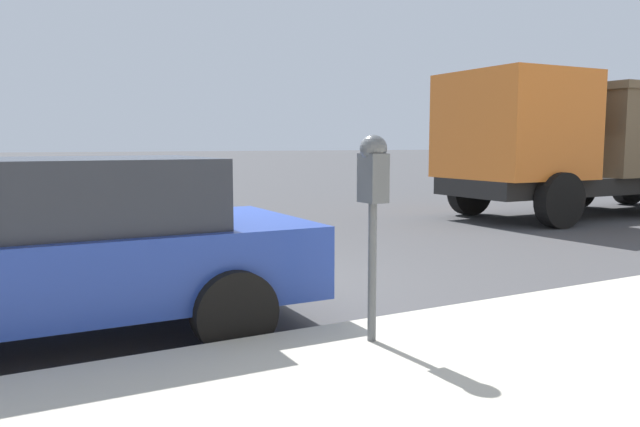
% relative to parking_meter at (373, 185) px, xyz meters
% --- Properties ---
extents(ground_plane, '(220.00, 220.00, 0.00)m').
position_rel_parking_meter_xyz_m(ground_plane, '(2.70, 0.35, -1.29)').
color(ground_plane, '#424244').
extents(parking_meter, '(0.21, 0.19, 1.46)m').
position_rel_parking_meter_xyz_m(parking_meter, '(0.00, 0.00, 0.00)').
color(parking_meter, '#4C5156').
rests_on(parking_meter, sidewalk).
extents(car_blue, '(2.12, 4.52, 1.46)m').
position_rel_parking_meter_xyz_m(car_blue, '(1.63, 2.10, -0.51)').
color(car_blue, navy).
rests_on(car_blue, ground_plane).
extents(dump_truck, '(2.83, 7.68, 2.96)m').
position_rel_parking_meter_xyz_m(dump_truck, '(5.56, -9.70, 0.36)').
color(dump_truck, black).
rests_on(dump_truck, ground_plane).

